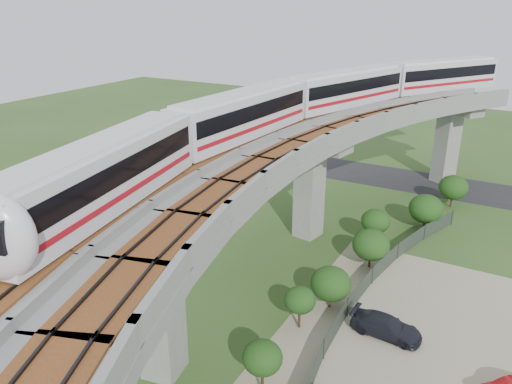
# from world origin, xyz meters

# --- Properties ---
(ground) EXTENTS (160.00, 160.00, 0.00)m
(ground) POSITION_xyz_m (0.00, 0.00, 0.00)
(ground) COLOR #345120
(ground) RESTS_ON ground
(dirt_lot) EXTENTS (18.00, 26.00, 0.04)m
(dirt_lot) POSITION_xyz_m (14.00, -2.00, 0.02)
(dirt_lot) COLOR gray
(dirt_lot) RESTS_ON ground
(asphalt_road) EXTENTS (60.00, 8.00, 0.03)m
(asphalt_road) POSITION_xyz_m (0.00, 30.00, 0.01)
(asphalt_road) COLOR #232326
(asphalt_road) RESTS_ON ground
(viaduct) EXTENTS (19.58, 73.98, 11.40)m
(viaduct) POSITION_xyz_m (3.84, 0.00, 9.05)
(viaduct) COLOR #99968E
(viaduct) RESTS_ON ground
(metro_train) EXTENTS (16.46, 60.37, 3.64)m
(metro_train) POSITION_xyz_m (1.25, 10.33, 12.31)
(metro_train) COLOR silver
(metro_train) RESTS_ON ground
(fence) EXTENTS (3.87, 38.73, 1.50)m
(fence) POSITION_xyz_m (9.75, 0.00, 0.75)
(fence) COLOR #2D382D
(fence) RESTS_ON ground
(tree_0) EXTENTS (2.98, 2.98, 3.47)m
(tree_0) POSITION_xyz_m (11.42, 23.91, 2.20)
(tree_0) COLOR #382314
(tree_0) RESTS_ON ground
(tree_1) EXTENTS (3.17, 3.17, 3.47)m
(tree_1) POSITION_xyz_m (10.07, 16.94, 2.12)
(tree_1) COLOR #382314
(tree_1) RESTS_ON ground
(tree_2) EXTENTS (2.50, 2.50, 3.48)m
(tree_2) POSITION_xyz_m (6.93, 11.19, 2.41)
(tree_2) COLOR #382314
(tree_2) RESTS_ON ground
(tree_3) EXTENTS (3.00, 3.00, 3.35)m
(tree_3) POSITION_xyz_m (7.74, 7.32, 2.07)
(tree_3) COLOR #382314
(tree_3) RESTS_ON ground
(tree_4) EXTENTS (2.86, 2.86, 3.15)m
(tree_4) POSITION_xyz_m (7.00, 0.43, 1.93)
(tree_4) COLOR #382314
(tree_4) RESTS_ON ground
(tree_5) EXTENTS (2.10, 2.10, 3.03)m
(tree_5) POSITION_xyz_m (6.08, -2.77, 2.13)
(tree_5) COLOR #382314
(tree_5) RESTS_ON ground
(tree_6) EXTENTS (2.22, 2.22, 3.39)m
(tree_6) POSITION_xyz_m (6.80, -9.22, 2.44)
(tree_6) COLOR #382314
(tree_6) RESTS_ON ground
(car_dark) EXTENTS (4.69, 2.09, 1.34)m
(car_dark) POSITION_xyz_m (11.36, -0.78, 0.71)
(car_dark) COLOR black
(car_dark) RESTS_ON dirt_lot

